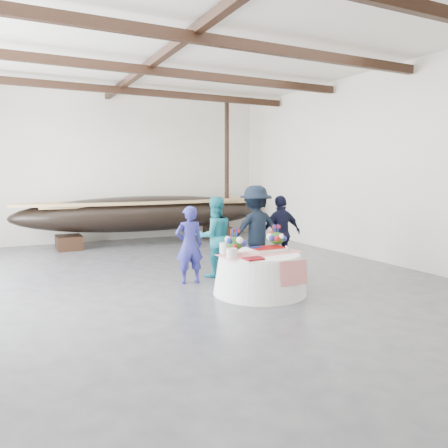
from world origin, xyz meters
name	(u,v)px	position (x,y,z in m)	size (l,w,h in m)	color
floor	(178,282)	(0.00, 0.00, 0.00)	(10.00, 12.00, 0.01)	#3D3D42
wall_back	(109,168)	(0.00, 6.00, 2.25)	(10.00, 0.02, 4.50)	silver
wall_right	(375,166)	(5.00, 0.00, 2.25)	(0.02, 12.00, 4.50)	silver
ceiling	(175,39)	(0.00, 0.00, 4.50)	(10.00, 12.00, 0.01)	white
pavilion_structure	(161,76)	(0.00, 0.83, 4.00)	(9.80, 11.76, 4.50)	black
longboat_display	(149,213)	(0.89, 4.83, 0.91)	(7.59, 1.52, 1.42)	black
banquet_table	(260,273)	(1.02, -1.33, 0.35)	(1.63, 1.63, 0.70)	white
tabletop_items	(256,244)	(1.01, -1.21, 0.85)	(1.54, 0.95, 0.40)	red
guest_woman_blue	(189,245)	(0.18, -0.14, 0.74)	(0.54, 0.35, 1.48)	navy
guest_woman_teal	(215,237)	(0.86, 0.17, 0.81)	(0.79, 0.61, 1.62)	teal
guest_man_left	(256,230)	(1.73, 0.01, 0.92)	(1.19, 0.68, 1.84)	black
guest_man_right	(281,234)	(2.32, -0.04, 0.81)	(0.95, 0.40, 1.62)	black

